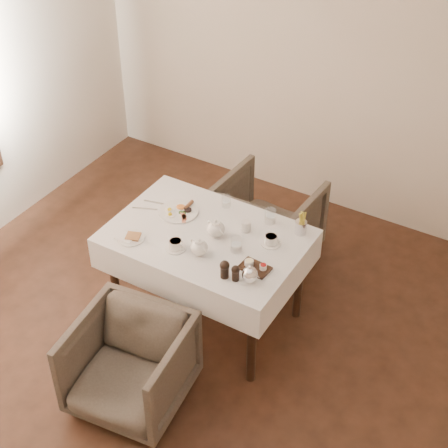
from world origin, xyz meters
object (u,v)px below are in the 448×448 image
breakfast_plate (179,211)px  teapot_centre (216,228)px  table (207,248)px  armchair_near (130,365)px  armchair_far (265,223)px

breakfast_plate → teapot_centre: 0.37m
table → armchair_near: 0.92m
armchair_near → breakfast_plate: bearing=98.3°
armchair_far → breakfast_plate: 0.86m
table → breakfast_plate: breakfast_plate is taller
breakfast_plate → teapot_centre: teapot_centre is taller
table → teapot_centre: 0.19m
armchair_near → armchair_far: 1.66m
armchair_near → breakfast_plate: breakfast_plate is taller
armchair_far → armchair_near: bearing=91.0°
armchair_near → table: bearing=81.4°
armchair_near → armchair_far: size_ratio=0.92×
table → breakfast_plate: size_ratio=4.68×
teapot_centre → table: bearing=-138.2°
armchair_near → teapot_centre: 1.02m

